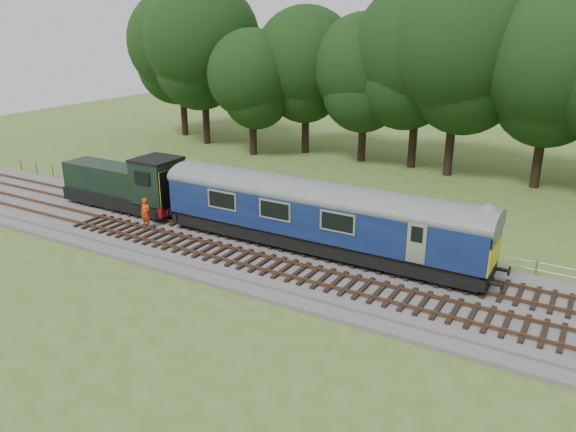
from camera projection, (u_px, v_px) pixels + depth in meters
The scene contains 9 objects.
ground at pixel (350, 277), 28.00m from camera, with size 120.00×120.00×0.00m, color #476324.
ballast at pixel (350, 273), 27.94m from camera, with size 70.00×7.00×0.35m, color #4C4C4F.
track_north at pixel (361, 259), 29.00m from camera, with size 67.20×2.40×0.21m.
track_south at pixel (336, 281), 26.56m from camera, with size 67.20×2.40×0.21m.
fence at pixel (383, 247), 31.66m from camera, with size 64.00×0.12×1.00m, color #6B6054, non-canonical shape.
tree_line at pixel (461, 175), 45.90m from camera, with size 70.00×8.00×18.00m, color black, non-canonical shape.
dmu_railcar at pixel (318, 211), 29.49m from camera, with size 18.05×2.86×3.88m.
shunter_loco at pixel (127, 185), 36.32m from camera, with size 8.91×2.60×3.38m.
worker at pixel (145, 213), 33.16m from camera, with size 0.68×0.44×1.86m, color #DF3E0B.
Camera 1 is at (10.12, -23.47, 12.22)m, focal length 35.00 mm.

